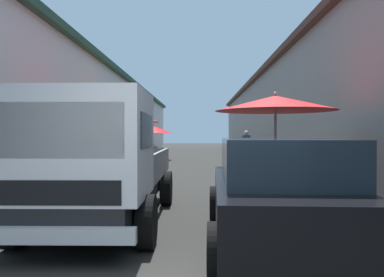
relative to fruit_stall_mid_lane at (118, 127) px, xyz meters
name	(u,v)px	position (x,y,z in m)	size (l,w,h in m)	color
ground	(191,169)	(2.05, -2.65, -1.77)	(90.00, 90.00, 0.00)	#282826
building_left_whitewash	(44,116)	(4.30, 4.58, 0.60)	(49.80, 7.50, 4.74)	silver
building_right_concrete	(342,114)	(4.30, -9.89, 0.71)	(49.80, 7.50, 4.94)	gray
fruit_stall_mid_lane	(118,127)	(0.00, 0.00, 0.00)	(2.14, 2.14, 2.32)	#9E9EA3
fruit_stall_near_left	(152,132)	(8.11, -0.21, -0.17)	(2.43, 2.43, 2.10)	#9E9EA3
fruit_stall_near_right	(274,122)	(-6.32, -4.50, -0.02)	(2.41, 2.41, 2.36)	#9E9EA3
fruit_stall_far_right	(115,128)	(-4.69, -0.92, -0.12)	(2.13, 2.13, 2.24)	#9E9EA3
hatchback_car	(279,191)	(-8.74, -4.09, -1.04)	(3.97, 2.05, 1.45)	black
delivery_truck	(95,166)	(-8.31, -1.43, -0.73)	(4.93, 1.98, 2.08)	black
vendor_by_crates	(246,145)	(4.78, -5.35, -0.79)	(0.54, 0.45, 1.69)	#232328
parked_scooter	(129,167)	(-1.74, -0.73, -1.33)	(1.68, 0.51, 1.14)	black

